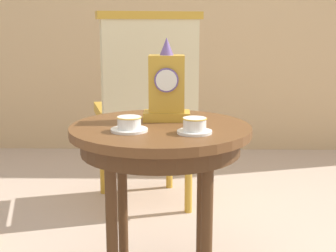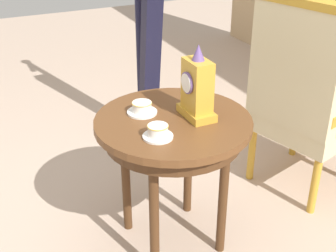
{
  "view_description": "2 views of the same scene",
  "coord_description": "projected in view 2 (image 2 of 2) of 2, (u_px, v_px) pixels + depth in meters",
  "views": [
    {
      "loc": [
        0.02,
        -1.81,
        1.07
      ],
      "look_at": [
        -0.02,
        0.04,
        0.67
      ],
      "focal_mm": 50.38,
      "sensor_mm": 36.0,
      "label": 1
    },
    {
      "loc": [
        1.61,
        -0.81,
        1.61
      ],
      "look_at": [
        -0.01,
        -0.05,
        0.68
      ],
      "focal_mm": 49.32,
      "sensor_mm": 36.0,
      "label": 2
    }
  ],
  "objects": [
    {
      "name": "mantel_clock",
      "position": [
        197.0,
        89.0,
        2.02
      ],
      "size": [
        0.19,
        0.11,
        0.34
      ],
      "color": "gold",
      "rests_on": "side_table"
    },
    {
      "name": "armchair",
      "position": [
        303.0,
        96.0,
        2.51
      ],
      "size": [
        0.66,
        0.65,
        1.14
      ],
      "color": "beige",
      "rests_on": "ground"
    },
    {
      "name": "ground_plane",
      "position": [
        178.0,
        243.0,
        2.34
      ],
      "size": [
        10.0,
        10.0,
        0.0
      ],
      "primitive_type": "plane",
      "color": "#BCA38E"
    },
    {
      "name": "teacup_right",
      "position": [
        158.0,
        132.0,
        1.89
      ],
      "size": [
        0.13,
        0.13,
        0.06
      ],
      "color": "white",
      "rests_on": "side_table"
    },
    {
      "name": "harp",
      "position": [
        148.0,
        39.0,
        2.98
      ],
      "size": [
        0.4,
        0.24,
        1.8
      ],
      "color": "gold",
      "rests_on": "ground"
    },
    {
      "name": "side_table",
      "position": [
        173.0,
        135.0,
        2.1
      ],
      "size": [
        0.71,
        0.71,
        0.69
      ],
      "color": "brown",
      "rests_on": "ground"
    },
    {
      "name": "teacup_left",
      "position": [
        142.0,
        108.0,
        2.1
      ],
      "size": [
        0.14,
        0.14,
        0.06
      ],
      "color": "white",
      "rests_on": "side_table"
    }
  ]
}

